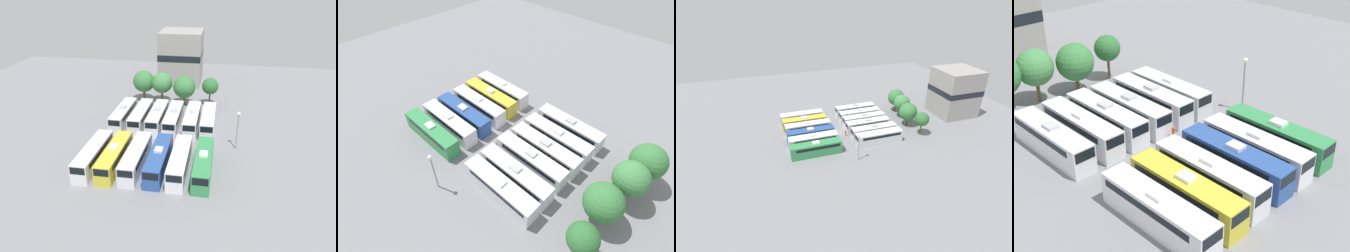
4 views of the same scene
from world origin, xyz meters
The scene contains 19 objects.
ground_plane centered at (0.00, 0.00, 0.00)m, with size 114.48×114.48×0.00m, color gray.
bus_0 centered at (-8.51, -8.13, 1.71)m, with size 2.54×11.90×3.48m.
bus_1 centered at (-5.13, -7.99, 1.71)m, with size 2.54×11.90×3.48m.
bus_2 centered at (-1.81, -7.70, 1.71)m, with size 2.54×11.90×3.48m.
bus_3 centered at (1.76, -7.73, 1.71)m, with size 2.54×11.90×3.48m.
bus_4 centered at (4.96, -7.74, 1.71)m, with size 2.54×11.90×3.48m.
bus_5 centered at (8.48, -7.84, 1.71)m, with size 2.54×11.90×3.48m.
bus_6 centered at (-8.54, 8.00, 1.71)m, with size 2.54×11.90×3.48m.
bus_7 centered at (-4.96, 8.01, 1.71)m, with size 2.54×11.90×3.48m.
bus_8 centered at (-1.65, 8.06, 1.71)m, with size 2.54×11.90×3.48m.
bus_9 centered at (1.55, 7.88, 1.71)m, with size 2.54×11.90×3.48m.
bus_10 centered at (5.16, 8.08, 1.71)m, with size 2.54×11.90×3.48m.
bus_11 centered at (8.27, 8.11, 1.71)m, with size 2.54×11.90×3.48m.
worker_person centered at (2.34, 1.35, 0.76)m, with size 0.36×0.36×1.65m.
light_pole centered at (13.46, 0.64, 4.67)m, with size 0.60×0.60×6.76m.
tree_0 centered at (-7.41, 20.88, 4.57)m, with size 4.95×4.95×7.07m.
tree_1 centered at (-3.07, 20.44, 4.59)m, with size 4.71×4.71×6.97m.
tree_2 centered at (2.15, 19.56, 4.15)m, with size 4.97×4.97×6.65m.
tree_3 centered at (7.83, 20.20, 4.47)m, with size 3.65×3.65×6.32m.
Camera 2 is at (22.37, 22.91, 32.14)m, focal length 28.00 mm.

